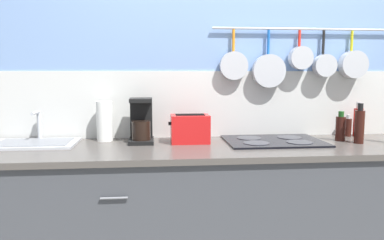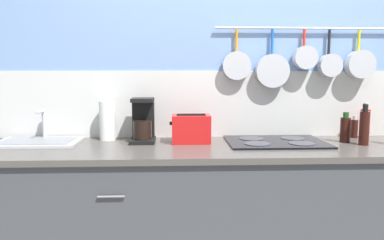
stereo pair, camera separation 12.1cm
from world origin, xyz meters
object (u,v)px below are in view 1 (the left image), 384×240
(toaster, at_px, (190,129))
(bottle_dish_soap, at_px, (358,121))
(paper_towel_roll, at_px, (105,121))
(coffee_maker, at_px, (141,123))
(bottle_sesame_oil, at_px, (348,127))
(bottle_vinegar, at_px, (360,126))
(bottle_olive_oil, at_px, (341,128))

(toaster, bearing_deg, bottle_dish_soap, 5.76)
(bottle_dish_soap, bearing_deg, paper_towel_roll, 179.99)
(coffee_maker, distance_m, bottle_sesame_oil, 1.43)
(toaster, bearing_deg, coffee_maker, 169.69)
(bottle_vinegar, relative_size, bottle_sesame_oil, 1.67)
(toaster, distance_m, bottle_sesame_oil, 1.13)
(bottle_dish_soap, bearing_deg, bottle_olive_oil, -143.61)
(coffee_maker, relative_size, bottle_olive_oil, 1.46)
(toaster, xyz_separation_m, bottle_olive_oil, (0.98, -0.03, -0.00))
(paper_towel_roll, bearing_deg, bottle_dish_soap, -0.01)
(bottle_olive_oil, xyz_separation_m, bottle_vinegar, (0.07, -0.10, 0.03))
(toaster, relative_size, bottle_sesame_oil, 1.70)
(toaster, xyz_separation_m, bottle_vinegar, (1.06, -0.13, 0.02))
(paper_towel_roll, height_order, coffee_maker, coffee_maker)
(coffee_maker, relative_size, bottle_sesame_oil, 1.86)
(bottle_vinegar, relative_size, bottle_dish_soap, 1.06)
(bottle_olive_oil, bearing_deg, bottle_sesame_oil, 49.48)
(paper_towel_roll, bearing_deg, bottle_sesame_oil, 0.34)
(paper_towel_roll, height_order, bottle_dish_soap, paper_towel_roll)
(coffee_maker, height_order, bottle_vinegar, coffee_maker)
(toaster, relative_size, bottle_vinegar, 1.02)
(bottle_sesame_oil, bearing_deg, bottle_olive_oil, -130.52)
(bottle_vinegar, bearing_deg, paper_towel_roll, 171.08)
(toaster, bearing_deg, bottle_sesame_oil, 6.61)
(toaster, height_order, bottle_olive_oil, bottle_olive_oil)
(coffee_maker, distance_m, bottle_olive_oil, 1.29)
(bottle_dish_soap, bearing_deg, bottle_vinegar, -117.75)
(bottle_olive_oil, bearing_deg, coffee_maker, 176.13)
(paper_towel_roll, distance_m, toaster, 0.56)
(coffee_maker, bearing_deg, bottle_dish_soap, 2.44)
(bottle_vinegar, bearing_deg, bottle_dish_soap, 62.25)
(coffee_maker, xyz_separation_m, bottle_sesame_oil, (1.43, 0.07, -0.05))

